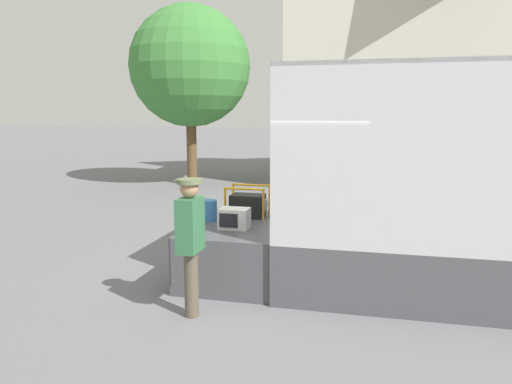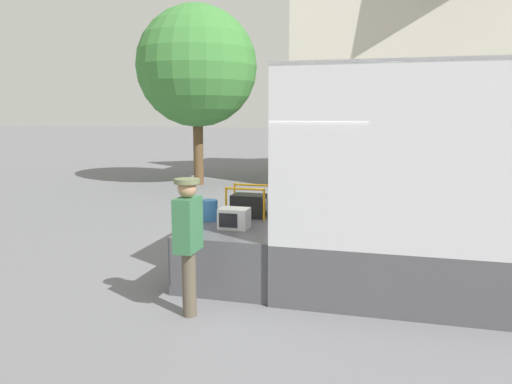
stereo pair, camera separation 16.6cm
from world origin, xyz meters
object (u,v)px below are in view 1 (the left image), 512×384
at_px(orange_bucket, 209,210).
at_px(street_tree, 190,67).
at_px(microwave, 234,218).
at_px(worker_person, 190,233).
at_px(portable_generator, 249,205).

bearing_deg(orange_bucket, street_tree, 112.48).
height_order(microwave, worker_person, worker_person).
distance_m(worker_person, street_tree, 12.50).
bearing_deg(orange_bucket, portable_generator, 39.05).
relative_size(microwave, portable_generator, 0.65).
distance_m(orange_bucket, worker_person, 1.87).
height_order(portable_generator, worker_person, worker_person).
bearing_deg(orange_bucket, microwave, -38.06).
bearing_deg(worker_person, street_tree, 110.88).
relative_size(portable_generator, worker_person, 0.38).
xyz_separation_m(worker_person, street_tree, (-4.31, 11.31, 3.11)).
xyz_separation_m(microwave, orange_bucket, (-0.56, 0.44, 0.01)).
height_order(orange_bucket, street_tree, street_tree).
bearing_deg(street_tree, portable_generator, -63.56).
bearing_deg(portable_generator, microwave, -89.98).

